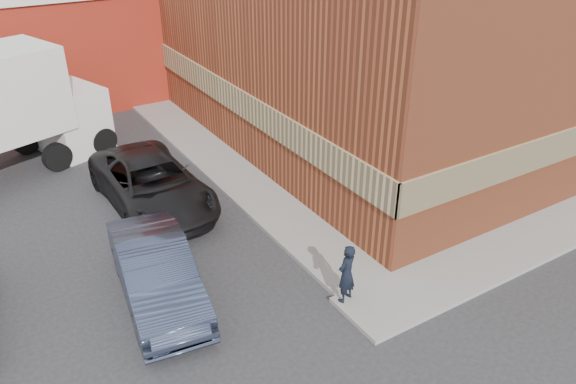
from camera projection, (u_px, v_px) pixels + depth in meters
ground at (345, 295)px, 14.22m from camera, size 90.00×90.00×0.00m
brick_building at (386, 11)px, 22.61m from camera, size 14.25×18.25×9.36m
sidewalk_south at (562, 226)px, 16.97m from camera, size 16.00×1.80×0.12m
sidewalk_west at (215, 159)px, 21.19m from camera, size 1.80×18.00×0.12m
man at (346, 274)px, 13.51m from camera, size 0.66×0.54×1.57m
sedan at (157, 273)px, 13.73m from camera, size 2.27×4.97×1.58m
suv_a at (152, 184)px, 17.80m from camera, size 2.81×5.86×1.61m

